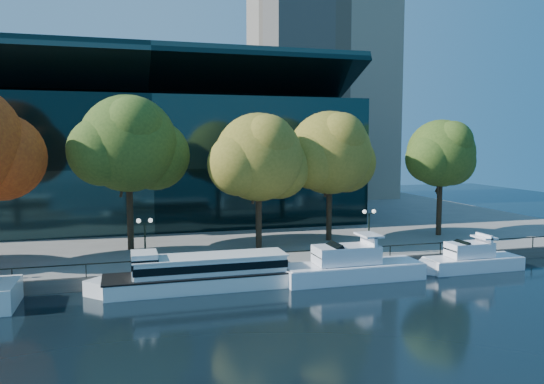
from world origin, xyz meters
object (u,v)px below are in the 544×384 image
object	(u,v)px
cruiser_near	(347,266)
tree_3	(260,159)
tree_5	(442,155)
lamp_1	(145,232)
cruiser_far	(469,259)
tree_2	(130,146)
tree_4	(331,155)
lamp_2	(369,221)
tour_boat	(199,272)

from	to	relation	value
cruiser_near	tree_3	world-z (taller)	tree_3
tree_5	lamp_1	distance (m)	32.26
cruiser_far	tree_2	distance (m)	31.47
tree_2	lamp_1	xyz separation A→B (m)	(0.79, -7.95, -6.61)
cruiser_near	tree_5	xyz separation A→B (m)	(15.63, 10.93, 8.42)
tree_2	tree_4	distance (m)	19.44
tree_3	lamp_1	size ratio (longest dim) A/B	3.12
tree_4	tree_5	size ratio (longest dim) A/B	1.06
cruiser_near	tree_3	size ratio (longest dim) A/B	1.00
tree_5	lamp_2	distance (m)	14.77
tree_2	lamp_2	world-z (taller)	tree_2
tree_5	cruiser_near	bearing A→B (deg)	-145.03
tree_5	tree_2	bearing A→B (deg)	178.16
tree_3	lamp_2	distance (m)	11.24
tree_2	tree_3	bearing A→B (deg)	-15.45
tree_2	tree_5	bearing A→B (deg)	-1.84
tree_2	lamp_2	size ratio (longest dim) A/B	3.52
tree_5	tree_3	bearing A→B (deg)	-174.05
lamp_1	lamp_2	bearing A→B (deg)	0.00
cruiser_near	cruiser_far	world-z (taller)	cruiser_near
tour_boat	tree_3	size ratio (longest dim) A/B	1.26
tour_boat	tree_4	world-z (taller)	tree_4
cruiser_near	tree_2	world-z (taller)	tree_2
tree_3	lamp_2	size ratio (longest dim) A/B	3.12
tree_2	tree_5	world-z (taller)	tree_2
tour_boat	tree_5	distance (m)	30.27
lamp_2	tour_boat	bearing A→B (deg)	-168.25
tour_boat	tree_2	distance (m)	15.23
cruiser_far	tree_2	world-z (taller)	tree_2
tour_boat	tree_2	xyz separation A→B (m)	(-4.51, 11.18, 9.31)
tree_4	cruiser_far	bearing A→B (deg)	-54.43
cruiser_far	lamp_1	bearing A→B (deg)	171.63
cruiser_near	lamp_1	size ratio (longest dim) A/B	3.12
tree_2	tree_3	world-z (taller)	tree_2
tree_3	tree_5	xyz separation A→B (m)	(20.40, 2.13, 0.18)
tour_boat	lamp_1	distance (m)	5.61
tree_2	lamp_1	distance (m)	10.37
tree_3	lamp_2	world-z (taller)	tree_3
cruiser_far	tree_4	size ratio (longest dim) A/B	0.73
cruiser_far	tour_boat	bearing A→B (deg)	178.24
tree_3	tree_5	distance (m)	20.51
cruiser_far	tree_4	world-z (taller)	tree_4
cruiser_far	tree_2	xyz separation A→B (m)	(-27.51, 11.88, 9.61)
lamp_1	tree_4	bearing A→B (deg)	21.64
tree_2	tree_3	xyz separation A→B (m)	(11.40, -3.15, -1.22)
tour_boat	tree_4	bearing A→B (deg)	35.45
tree_4	lamp_2	world-z (taller)	tree_4
tour_boat	cruiser_near	xyz separation A→B (m)	(11.65, -0.78, -0.15)
tree_4	lamp_2	xyz separation A→B (m)	(0.59, -7.39, -5.68)
tree_2	tree_4	bearing A→B (deg)	-1.67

